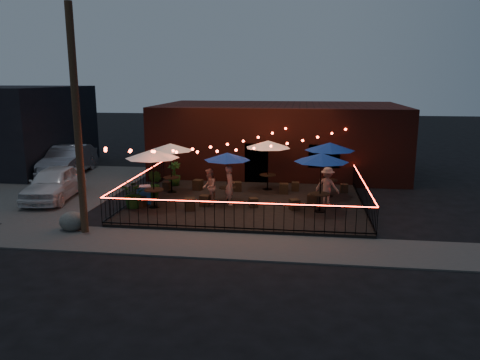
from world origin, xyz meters
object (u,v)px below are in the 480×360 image
Objects in this scene: cafe_table_0 at (152,155)px; cafe_table_4 at (321,158)px; utility_pole at (77,123)px; cafe_table_3 at (268,145)px; cooler at (144,195)px; cafe_table_1 at (170,148)px; cafe_table_2 at (227,157)px; boulder at (72,221)px; cafe_table_5 at (330,147)px.

cafe_table_4 is at bearing 2.00° from cafe_table_0.
utility_pole is at bearing -158.15° from cafe_table_4.
cafe_table_3 reaches higher than cooler.
utility_pole reaches higher than cafe_table_0.
cafe_table_4 reaches higher than cafe_table_1.
cafe_table_2 reaches higher than boulder.
cafe_table_1 is 7.36m from cafe_table_4.
cafe_table_1 is 1.24× the size of cafe_table_2.
cafe_table_3 is at bearing 45.69° from boulder.
boulder is at bearing -137.55° from cooler.
boulder is at bearing -160.32° from cafe_table_4.
cafe_table_1 is at bearing -165.80° from cafe_table_3.
utility_pole is 3.18× the size of cafe_table_5.
cafe_table_0 is 3.18m from cafe_table_2.
cafe_table_4 is (2.41, -3.60, 0.00)m from cafe_table_3.
cafe_table_1 is 3.01× the size of boulder.
utility_pole is 3.59× the size of cafe_table_2.
cafe_table_0 is at bearing -158.78° from cafe_table_5.
cafe_table_5 is 11.43m from boulder.
cafe_table_5 is 8.59m from cooler.
cafe_table_5 is at bearing 31.60° from boulder.
cafe_table_4 is at bearing 19.68° from boulder.
cafe_table_1 is at bearing 69.24° from boulder.
cooler is (-0.62, -2.21, -1.75)m from cafe_table_1.
cafe_table_0 is at bearing -159.00° from cafe_table_2.
cafe_table_0 is 7.94m from cafe_table_5.
cafe_table_0 is 2.96× the size of boulder.
cooler is at bearing -105.72° from cafe_table_1.
cafe_table_0 reaches higher than boulder.
utility_pole is 2.93× the size of cafe_table_0.
cafe_table_2 is at bearing -27.72° from cafe_table_1.
boulder is (-2.16, -5.71, -1.94)m from cafe_table_1.
cooler is (-0.62, 0.48, -1.86)m from cafe_table_0.
cafe_table_3 is (4.53, 1.15, 0.06)m from cafe_table_1.
cafe_table_2 is 0.89× the size of cafe_table_5.
cafe_table_2 is at bearing 167.30° from cafe_table_4.
cafe_table_5 reaches higher than cafe_table_2.
cafe_table_4 reaches higher than cafe_table_2.
cafe_table_1 reaches higher than boulder.
utility_pole is 5.12m from cooler.
cafe_table_3 is at bearing 48.89° from utility_pole.
cafe_table_0 is at bearing -90.00° from cafe_table_1.
utility_pole reaches higher than cafe_table_5.
boulder is (-1.54, -3.49, -0.20)m from cooler.
cafe_table_2 reaches higher than cooler.
cafe_table_1 is 3.35m from cafe_table_2.
cafe_table_2 is at bearing -158.63° from cafe_table_5.
cafe_table_0 is at bearing -61.42° from cooler.
utility_pole is 9.34m from cafe_table_4.
cafe_table_4 reaches higher than cafe_table_3.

